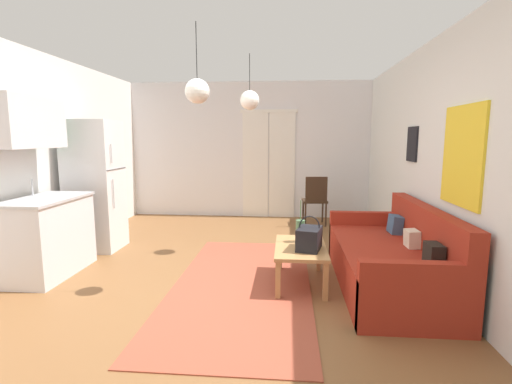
# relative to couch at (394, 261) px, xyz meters

# --- Properties ---
(ground_plane) EXTENTS (5.23, 8.12, 0.10)m
(ground_plane) POSITION_rel_couch_xyz_m (-1.89, -0.37, -0.32)
(ground_plane) COLOR brown
(wall_back) EXTENTS (4.83, 0.13, 2.62)m
(wall_back) POSITION_rel_couch_xyz_m (-1.87, 3.44, 1.03)
(wall_back) COLOR silver
(wall_back) RESTS_ON ground_plane
(wall_right) EXTENTS (0.12, 7.72, 2.62)m
(wall_right) POSITION_rel_couch_xyz_m (0.48, -0.37, 1.04)
(wall_right) COLOR silver
(wall_right) RESTS_ON ground_plane
(area_rug) EXTENTS (1.43, 3.10, 0.01)m
(area_rug) POSITION_rel_couch_xyz_m (-1.59, -0.10, -0.27)
(area_rug) COLOR #9E4733
(area_rug) RESTS_ON ground_plane
(couch) EXTENTS (0.94, 2.08, 0.85)m
(couch) POSITION_rel_couch_xyz_m (0.00, 0.00, 0.00)
(couch) COLOR maroon
(couch) RESTS_ON ground_plane
(coffee_table) EXTENTS (0.54, 0.90, 0.41)m
(coffee_table) POSITION_rel_couch_xyz_m (-0.98, -0.00, 0.09)
(coffee_table) COLOR #B27F4C
(coffee_table) RESTS_ON ground_plane
(bamboo_vase) EXTENTS (0.10, 0.10, 0.46)m
(bamboo_vase) POSITION_rel_couch_xyz_m (-0.98, 0.16, 0.27)
(bamboo_vase) COLOR #47704C
(bamboo_vase) RESTS_ON coffee_table
(handbag) EXTENTS (0.29, 0.37, 0.35)m
(handbag) POSITION_rel_couch_xyz_m (-0.89, -0.11, 0.26)
(handbag) COLOR black
(handbag) RESTS_ON coffee_table
(refrigerator) EXTENTS (0.68, 0.58, 1.79)m
(refrigerator) POSITION_rel_couch_xyz_m (-3.79, 1.04, 0.63)
(refrigerator) COLOR white
(refrigerator) RESTS_ON ground_plane
(kitchen_counter) EXTENTS (0.60, 1.06, 2.00)m
(kitchen_counter) POSITION_rel_couch_xyz_m (-3.86, 0.02, 0.48)
(kitchen_counter) COLOR silver
(kitchen_counter) RESTS_ON ground_plane
(accent_chair) EXTENTS (0.45, 0.43, 0.88)m
(accent_chair) POSITION_rel_couch_xyz_m (-0.63, 2.71, 0.22)
(accent_chair) COLOR #382619
(accent_chair) RESTS_ON ground_plane
(pendant_lamp_near) EXTENTS (0.23, 0.23, 0.75)m
(pendant_lamp_near) POSITION_rel_couch_xyz_m (-1.99, -0.29, 1.72)
(pendant_lamp_near) COLOR black
(pendant_lamp_far) EXTENTS (0.25, 0.25, 0.71)m
(pendant_lamp_far) POSITION_rel_couch_xyz_m (-1.63, 1.05, 1.76)
(pendant_lamp_far) COLOR black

